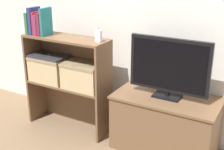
% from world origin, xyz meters
% --- Properties ---
extents(ground_plane, '(16.00, 16.00, 0.00)m').
position_xyz_m(ground_plane, '(0.00, 0.00, 0.00)').
color(ground_plane, brown).
extents(wall_back, '(10.00, 0.05, 2.40)m').
position_xyz_m(wall_back, '(0.00, 0.48, 1.20)').
color(wall_back, silver).
rests_on(wall_back, ground_plane).
extents(tv_stand, '(0.85, 0.46, 0.48)m').
position_xyz_m(tv_stand, '(0.46, 0.22, 0.24)').
color(tv_stand, brown).
rests_on(tv_stand, ground_plane).
extents(tv, '(0.65, 0.14, 0.49)m').
position_xyz_m(tv, '(0.46, 0.22, 0.74)').
color(tv, black).
rests_on(tv, tv_stand).
extents(bookshelf_lower_tier, '(0.81, 0.27, 0.44)m').
position_xyz_m(bookshelf_lower_tier, '(-0.47, 0.19, 0.28)').
color(bookshelf_lower_tier, brown).
rests_on(bookshelf_lower_tier, ground_plane).
extents(bookshelf_upper_tier, '(0.81, 0.27, 0.44)m').
position_xyz_m(bookshelf_upper_tier, '(-0.47, 0.19, 0.72)').
color(bookshelf_upper_tier, brown).
rests_on(bookshelf_upper_tier, bookshelf_lower_tier).
extents(book_forest, '(0.03, 0.14, 0.20)m').
position_xyz_m(book_forest, '(-0.83, 0.10, 0.98)').
color(book_forest, '#286638').
rests_on(book_forest, bookshelf_upper_tier).
extents(book_navy, '(0.04, 0.14, 0.24)m').
position_xyz_m(book_navy, '(-0.79, 0.10, 1.01)').
color(book_navy, navy).
rests_on(book_navy, bookshelf_upper_tier).
extents(book_crimson, '(0.02, 0.13, 0.21)m').
position_xyz_m(book_crimson, '(-0.76, 0.10, 0.99)').
color(book_crimson, '#B22328').
rests_on(book_crimson, bookshelf_upper_tier).
extents(book_plum, '(0.03, 0.14, 0.19)m').
position_xyz_m(book_plum, '(-0.73, 0.10, 0.98)').
color(book_plum, '#6B2D66').
rests_on(book_plum, bookshelf_upper_tier).
extents(book_maroon, '(0.04, 0.15, 0.20)m').
position_xyz_m(book_maroon, '(-0.69, 0.10, 0.99)').
color(book_maroon, maroon).
rests_on(book_maroon, bookshelf_upper_tier).
extents(book_teal, '(0.02, 0.14, 0.25)m').
position_xyz_m(book_teal, '(-0.65, 0.10, 1.01)').
color(book_teal, '#1E7075').
rests_on(book_teal, bookshelf_upper_tier).
extents(baby_monitor, '(0.05, 0.04, 0.13)m').
position_xyz_m(baby_monitor, '(-0.13, 0.13, 0.93)').
color(baby_monitor, white).
rests_on(baby_monitor, bookshelf_upper_tier).
extents(storage_basket_left, '(0.36, 0.24, 0.23)m').
position_xyz_m(storage_basket_left, '(-0.67, 0.12, 0.57)').
color(storage_basket_left, tan).
rests_on(storage_basket_left, bookshelf_lower_tier).
extents(storage_basket_right, '(0.36, 0.24, 0.23)m').
position_xyz_m(storage_basket_right, '(-0.28, 0.12, 0.57)').
color(storage_basket_right, tan).
rests_on(storage_basket_right, bookshelf_lower_tier).
extents(laptop, '(0.35, 0.22, 0.02)m').
position_xyz_m(laptop, '(-0.67, 0.12, 0.69)').
color(laptop, '#2D2D33').
rests_on(laptop, storage_basket_left).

